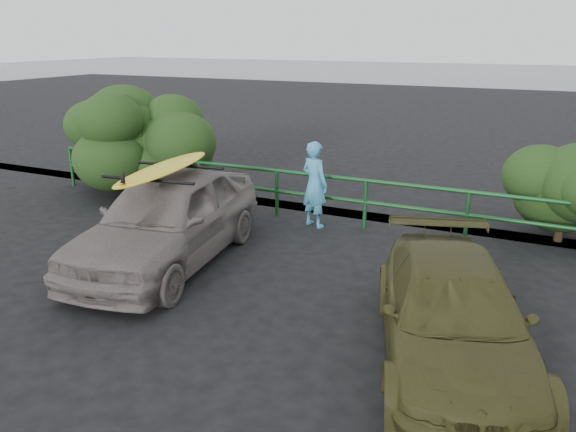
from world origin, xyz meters
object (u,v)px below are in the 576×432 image
object	(u,v)px
sedan	(168,219)
olive_vehicle	(453,315)
guardrail	(320,198)
surfboard	(164,168)
man	(315,184)

from	to	relation	value
sedan	olive_vehicle	xyz separation A→B (m)	(4.96, -1.08, -0.18)
sedan	guardrail	bearing A→B (deg)	57.00
olive_vehicle	surfboard	size ratio (longest dim) A/B	1.46
guardrail	man	bearing A→B (deg)	-87.72
surfboard	man	bearing A→B (deg)	54.47
sedan	olive_vehicle	bearing A→B (deg)	-20.20
sedan	surfboard	xyz separation A→B (m)	(0.00, 0.00, 0.88)
man	guardrail	bearing A→B (deg)	-65.52
olive_vehicle	surfboard	xyz separation A→B (m)	(-4.96, 1.08, 1.07)
guardrail	olive_vehicle	world-z (taller)	olive_vehicle
guardrail	man	xyz separation A→B (m)	(0.01, -0.31, 0.37)
sedan	surfboard	bearing A→B (deg)	0.00
guardrail	sedan	bearing A→B (deg)	-115.11
surfboard	sedan	bearing A→B (deg)	0.00
olive_vehicle	surfboard	world-z (taller)	surfboard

